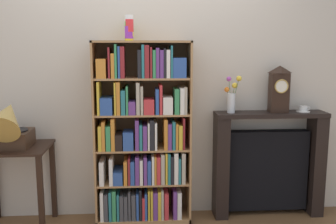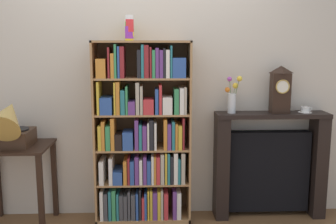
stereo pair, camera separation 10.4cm
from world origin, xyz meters
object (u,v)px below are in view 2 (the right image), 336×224
fireplace_mantel (269,165)px  teacup_with_saucer (305,110)px  cup_stack (129,28)px  flower_vase (232,97)px  mantel_clock (280,89)px  side_table_left (16,165)px  bookshelf (143,141)px  gramophone (10,124)px

fireplace_mantel → teacup_with_saucer: 0.62m
cup_stack → flower_vase: (0.93, -0.00, -0.62)m
flower_vase → mantel_clock: bearing=-0.3°
side_table_left → mantel_clock: size_ratio=1.75×
bookshelf → flower_vase: bearing=4.0°
flower_vase → teacup_with_saucer: flower_vase is taller
cup_stack → fireplace_mantel: 1.83m
gramophone → fireplace_mantel: 2.38m
cup_stack → side_table_left: (-1.01, -0.14, -1.20)m
bookshelf → gramophone: (-1.12, -0.16, 0.20)m
side_table_left → fireplace_mantel: (2.32, 0.16, -0.08)m
bookshelf → side_table_left: bearing=-175.8°
teacup_with_saucer → bookshelf: bearing=-177.8°
cup_stack → teacup_with_saucer: cup_stack is taller
fireplace_mantel → teacup_with_saucer: bearing=-3.7°
bookshelf → gramophone: bookshelf is taller
gramophone → mantel_clock: 2.41m
bookshelf → mantel_clock: bearing=2.5°
cup_stack → fireplace_mantel: size_ratio=0.21×
mantel_clock → teacup_with_saucer: 0.31m
mantel_clock → flower_vase: mantel_clock is taller
gramophone → mantel_clock: mantel_clock is taller
flower_vase → teacup_with_saucer: bearing=-0.0°
side_table_left → gramophone: gramophone is taller
gramophone → fireplace_mantel: bearing=5.9°
side_table_left → fireplace_mantel: fireplace_mantel is taller
cup_stack → gramophone: bearing=-167.5°
gramophone → teacup_with_saucer: bearing=4.8°
gramophone → bookshelf: bearing=8.3°
mantel_clock → flower_vase: bearing=179.7°
cup_stack → teacup_with_saucer: (1.62, -0.00, -0.74)m
side_table_left → teacup_with_saucer: 2.67m
bookshelf → cup_stack: bearing=152.3°
mantel_clock → teacup_with_saucer: size_ratio=3.30×
bookshelf → mantel_clock: bookshelf is taller
gramophone → mantel_clock: (2.38, 0.22, 0.26)m
gramophone → flower_vase: (1.94, 0.22, 0.19)m
side_table_left → mantel_clock: 2.47m
cup_stack → fireplace_mantel: cup_stack is taller
fireplace_mantel → flower_vase: (-0.38, -0.02, 0.66)m
cup_stack → gramophone: size_ratio=0.45×
mantel_clock → teacup_with_saucer: (0.24, 0.00, -0.19)m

